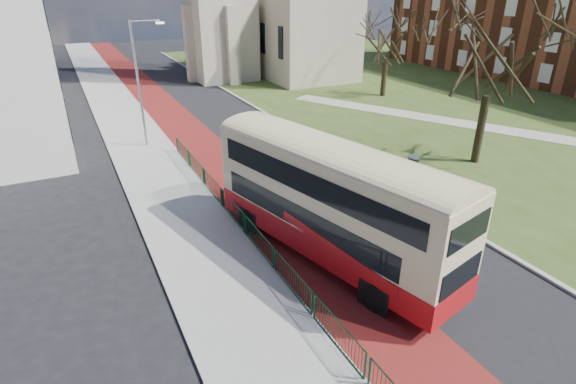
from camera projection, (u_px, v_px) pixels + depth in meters
ground at (351, 265)px, 17.86m from camera, size 160.00×160.00×0.00m
road_carriageway at (222, 127)px, 34.63m from camera, size 9.00×120.00×0.01m
bus_lane at (187, 132)px, 33.53m from camera, size 3.40×120.00×0.01m
pavement_west at (135, 139)px, 31.96m from camera, size 4.00×120.00×0.12m
kerb_west at (163, 135)px, 32.77m from camera, size 0.25×120.00×0.13m
kerb_east at (265, 113)px, 38.09m from camera, size 0.25×80.00×0.13m
grass_green at (442, 90)px, 46.21m from camera, size 40.00×80.00×0.04m
footpath at (497, 129)px, 34.05m from camera, size 18.84×32.82×0.03m
pedestrian_railing at (244, 225)px, 19.66m from camera, size 0.07×24.00×1.12m
brick_terrace at (564, 17)px, 47.42m from camera, size 10.30×44.30×13.50m
streetlamp at (140, 78)px, 28.68m from camera, size 2.13×0.18×8.00m
bus at (330, 197)px, 17.30m from camera, size 5.22×11.50×4.68m
winter_tree_near at (498, 37)px, 24.83m from camera, size 8.71×8.71×10.62m
winter_tree_far at (388, 35)px, 41.75m from camera, size 6.88×6.88×8.17m
litter_bin at (413, 165)px, 25.93m from camera, size 0.85×0.85×1.09m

